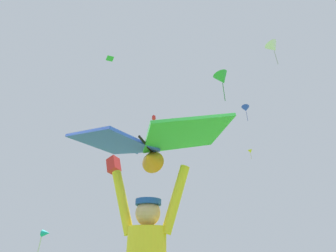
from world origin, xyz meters
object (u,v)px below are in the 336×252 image
(distant_kite_white_overhead_distant, at_px, (273,47))
(distant_kite_blue_high_left, at_px, (246,109))
(marker_flag, at_px, (44,237))
(distant_kite_red_far_center, at_px, (114,165))
(distant_kite_green_high_right, at_px, (110,58))
(distant_kite_red_mid_right, at_px, (154,118))
(distant_kite_yellow_low_left, at_px, (250,151))
(held_stunt_kite, at_px, (148,144))
(distant_kite_green_low_right, at_px, (222,79))
(distant_kite_blue_mid_left, at_px, (137,151))

(distant_kite_white_overhead_distant, bearing_deg, distant_kite_blue_high_left, 86.79)
(distant_kite_white_overhead_distant, bearing_deg, marker_flag, -162.51)
(distant_kite_red_far_center, bearing_deg, distant_kite_green_high_right, 119.29)
(distant_kite_red_far_center, relative_size, marker_flag, 0.51)
(distant_kite_red_mid_right, distance_m, distant_kite_green_high_right, 14.37)
(distant_kite_white_overhead_distant, xyz_separation_m, distant_kite_red_far_center, (-9.92, -1.49, -8.73))
(distant_kite_red_mid_right, distance_m, distant_kite_blue_high_left, 17.41)
(distant_kite_yellow_low_left, xyz_separation_m, marker_flag, (-15.18, -27.75, -13.98))
(distant_kite_green_high_right, height_order, distant_kite_blue_high_left, distant_kite_green_high_right)
(held_stunt_kite, height_order, distant_kite_green_low_right, distant_kite_green_low_right)
(distant_kite_red_mid_right, xyz_separation_m, distant_kite_blue_high_left, (12.58, -10.59, -5.72))
(distant_kite_red_far_center, bearing_deg, distant_kite_green_low_right, 33.02)
(distant_kite_white_overhead_distant, xyz_separation_m, distant_kite_green_high_right, (-15.25, 8.01, 8.27))
(distant_kite_yellow_low_left, relative_size, distant_kite_green_high_right, 1.80)
(distant_kite_red_far_center, distance_m, distant_kite_blue_high_left, 19.89)
(held_stunt_kite, xyz_separation_m, marker_flag, (-4.85, 6.56, -0.50))
(distant_kite_yellow_low_left, distance_m, distant_kite_blue_high_left, 13.14)
(distant_kite_blue_high_left, bearing_deg, held_stunt_kite, -108.49)
(distant_kite_red_far_center, xyz_separation_m, distant_kite_green_low_right, (6.71, 4.36, 8.59))
(distant_kite_blue_high_left, bearing_deg, distant_kite_white_overhead_distant, -93.21)
(distant_kite_red_far_center, bearing_deg, distant_kite_blue_high_left, 50.64)
(distant_kite_red_mid_right, height_order, distant_kite_green_high_right, distant_kite_green_high_right)
(distant_kite_blue_mid_left, relative_size, distant_kite_green_high_right, 0.75)
(distant_kite_green_high_right, relative_size, distant_kite_blue_high_left, 0.46)
(distant_kite_blue_mid_left, distance_m, marker_flag, 18.01)
(distant_kite_yellow_low_left, bearing_deg, distant_kite_blue_high_left, -103.76)
(distant_kite_red_mid_right, height_order, distant_kite_green_low_right, distant_kite_red_mid_right)
(distant_kite_white_overhead_distant, bearing_deg, distant_kite_green_low_right, 138.15)
(held_stunt_kite, distance_m, marker_flag, 8.18)
(held_stunt_kite, height_order, distant_kite_yellow_low_left, distant_kite_yellow_low_left)
(held_stunt_kite, relative_size, distant_kite_blue_high_left, 0.85)
(distant_kite_red_mid_right, distance_m, distant_kite_green_low_right, 22.48)
(distant_kite_yellow_low_left, xyz_separation_m, distant_kite_white_overhead_distant, (-3.77, -24.16, -1.90))
(distant_kite_red_far_center, height_order, distant_kite_green_low_right, distant_kite_green_low_right)
(distant_kite_yellow_low_left, bearing_deg, distant_kite_green_high_right, -139.66)
(distant_kite_red_far_center, xyz_separation_m, distant_kite_blue_mid_left, (-2.06, 13.17, 6.16))
(distant_kite_yellow_low_left, distance_m, distant_kite_white_overhead_distant, 24.52)
(held_stunt_kite, bearing_deg, distant_kite_blue_high_left, 71.51)
(distant_kite_yellow_low_left, bearing_deg, marker_flag, -118.68)
(distant_kite_blue_mid_left, distance_m, distant_kite_blue_high_left, 13.48)
(distant_kite_red_far_center, xyz_separation_m, distant_kite_red_mid_right, (-2.01, 23.47, 16.60))
(distant_kite_red_far_center, bearing_deg, distant_kite_white_overhead_distant, 8.51)
(distant_kite_blue_mid_left, xyz_separation_m, marker_flag, (0.57, -15.28, -9.50))
(distant_kite_white_overhead_distant, distance_m, distant_kite_green_low_right, 4.31)
(distant_kite_green_high_right, xyz_separation_m, distant_kite_blue_high_left, (15.89, 3.39, -6.12))
(distant_kite_green_low_right, distance_m, marker_flag, 15.87)
(distant_kite_red_far_center, bearing_deg, marker_flag, -125.27)
(distant_kite_yellow_low_left, distance_m, distant_kite_green_high_right, 25.75)
(distant_kite_green_high_right, xyz_separation_m, marker_flag, (3.83, -11.61, -20.35))
(distant_kite_blue_mid_left, bearing_deg, distant_kite_blue_high_left, -1.32)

